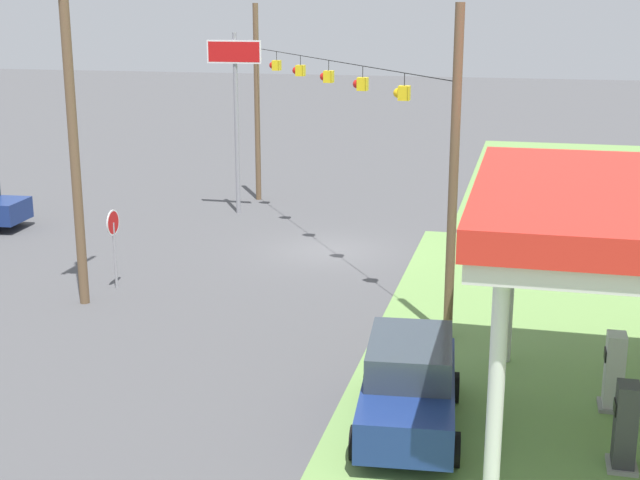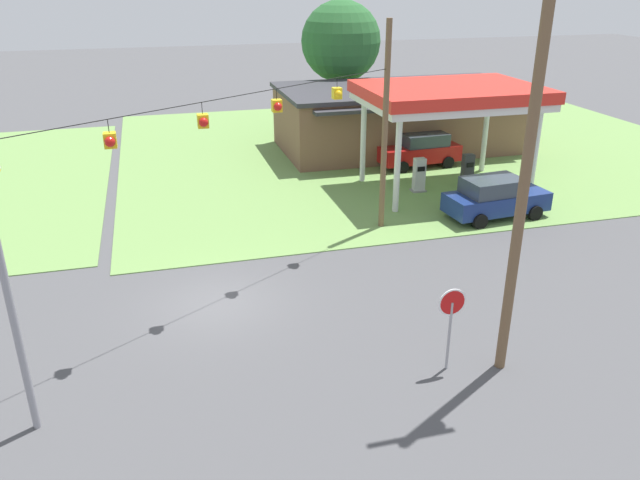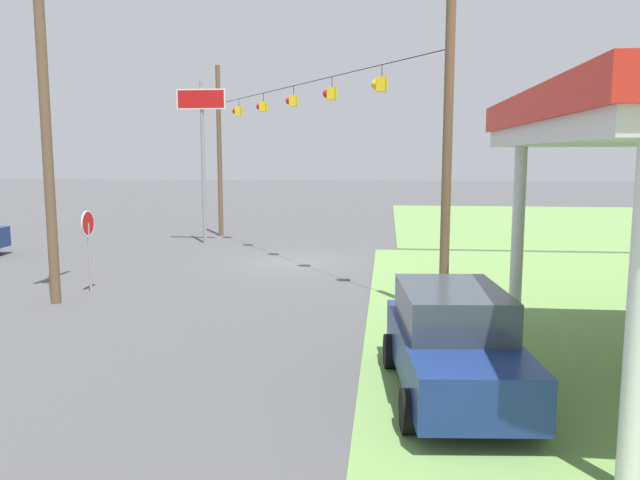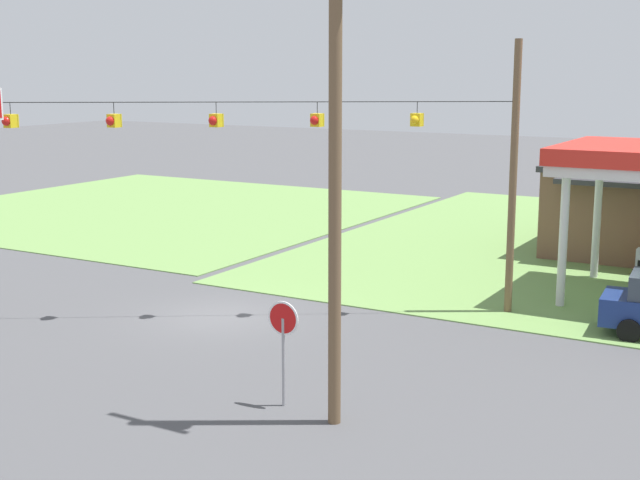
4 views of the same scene
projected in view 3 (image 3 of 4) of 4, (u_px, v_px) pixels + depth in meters
The scene contains 7 objects.
ground_plane at pixel (295, 263), 24.15m from camera, with size 160.00×160.00×0.00m, color #4C4C4F.
grass_verge_opposite_corner at pixel (591, 223), 38.20m from camera, with size 24.00×24.00×0.04m, color #6B934C.
car_at_pumps_front at pixel (453, 342), 10.72m from camera, with size 4.79×2.43×1.86m.
stop_sign_roadside at pixel (88, 233), 18.79m from camera, with size 0.80×0.08×2.50m.
stop_sign_overhead at pixel (202, 131), 28.80m from camera, with size 0.22×2.29×7.45m.
utility_pole_main at pixel (42, 65), 16.67m from camera, with size 2.20×0.44×11.77m.
signal_span_gantry at pixel (294, 138), 23.51m from camera, with size 15.67×10.24×8.60m.
Camera 3 is at (23.56, 3.54, 4.14)m, focal length 35.00 mm.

